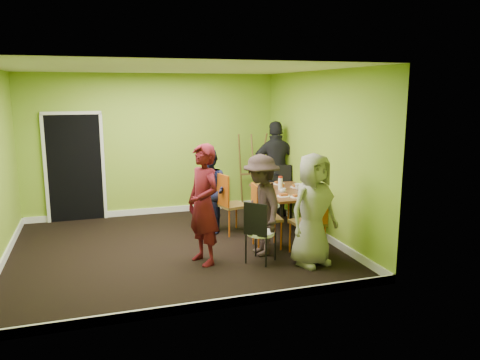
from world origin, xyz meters
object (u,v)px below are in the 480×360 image
object	(u,v)px
chair_left_far	(228,200)
orange_bottle	(283,186)
thermos	(280,184)
dining_table	(287,193)
chair_left_near	(262,212)
chair_bentwood	(259,229)
person_left_far	(209,191)
person_standing	(203,205)
person_front_end	(313,210)
chair_front_end	(311,217)
blue_bottle	(308,189)
person_back_end	(276,169)
person_left_near	(261,205)
chair_back_end	(280,181)
easel	(251,172)

from	to	relation	value
chair_left_far	orange_bottle	world-z (taller)	chair_left_far
thermos	dining_table	bearing A→B (deg)	-42.97
chair_left_near	thermos	bearing A→B (deg)	146.19
chair_bentwood	person_left_far	xyz separation A→B (m)	(-0.32, 1.68, 0.23)
person_standing	person_front_end	world-z (taller)	person_standing
chair_left_near	person_front_end	distance (m)	1.03
chair_front_end	blue_bottle	world-z (taller)	chair_front_end
person_back_end	person_front_end	world-z (taller)	person_back_end
dining_table	person_left_near	world-z (taller)	person_left_near
chair_back_end	person_back_end	size ratio (longest dim) A/B	0.56
chair_left_far	easel	bearing A→B (deg)	133.45
chair_front_end	chair_left_near	bearing A→B (deg)	127.71
dining_table	blue_bottle	size ratio (longest dim) A/B	8.40
dining_table	person_front_end	world-z (taller)	person_front_end
person_left_far	chair_left_near	bearing A→B (deg)	5.25
dining_table	chair_back_end	bearing A→B (deg)	75.67
person_front_end	thermos	bearing A→B (deg)	66.80
person_standing	orange_bottle	bearing A→B (deg)	105.78
chair_back_end	chair_left_near	bearing A→B (deg)	81.82
person_standing	person_left_near	bearing A→B (deg)	76.12
chair_front_end	easel	size ratio (longest dim) A/B	0.68
dining_table	thermos	world-z (taller)	thermos
chair_bentwood	person_back_end	world-z (taller)	person_back_end
chair_back_end	person_left_far	world-z (taller)	person_left_far
chair_left_far	thermos	xyz separation A→B (m)	(0.91, -0.13, 0.26)
thermos	person_left_near	xyz separation A→B (m)	(-0.74, -1.03, -0.08)
chair_bentwood	person_front_end	size ratio (longest dim) A/B	0.57
thermos	person_left_far	xyz separation A→B (m)	(-1.22, 0.30, -0.11)
chair_left_far	chair_bentwood	bearing A→B (deg)	-13.87
thermos	person_front_end	xyz separation A→B (m)	(-0.18, -1.65, -0.04)
easel	person_standing	world-z (taller)	person_standing
easel	chair_front_end	bearing A→B (deg)	-91.70
person_back_end	chair_left_far	bearing A→B (deg)	45.16
easel	chair_back_end	bearing A→B (deg)	-70.20
thermos	person_front_end	world-z (taller)	person_front_end
chair_left_near	blue_bottle	distance (m)	1.01
dining_table	chair_back_end	world-z (taller)	chair_back_end
dining_table	person_left_near	xyz separation A→B (m)	(-0.83, -0.94, 0.08)
chair_front_end	orange_bottle	distance (m)	1.52
orange_bottle	chair_back_end	bearing A→B (deg)	71.45
chair_left_far	person_standing	distance (m)	1.48
chair_back_end	chair_bentwood	world-z (taller)	chair_back_end
chair_bentwood	dining_table	bearing A→B (deg)	98.41
chair_front_end	person_standing	distance (m)	1.62
person_left_near	chair_bentwood	bearing A→B (deg)	-27.76
chair_back_end	blue_bottle	distance (m)	1.24
person_front_end	chair_bentwood	bearing A→B (deg)	142.57
chair_back_end	person_left_near	distance (m)	2.08
chair_bentwood	person_standing	world-z (taller)	person_standing
chair_left_far	person_back_end	world-z (taller)	person_back_end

